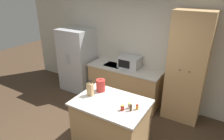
{
  "coord_description": "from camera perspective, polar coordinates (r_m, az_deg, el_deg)",
  "views": [
    {
      "loc": [
        1.72,
        -1.99,
        2.75
      ],
      "look_at": [
        -0.32,
        1.4,
        1.05
      ],
      "focal_mm": 32.0,
      "sensor_mm": 36.0,
      "label": 1
    }
  ],
  "objects": [
    {
      "name": "wall_back",
      "position": [
        4.87,
        8.93,
        5.65
      ],
      "size": [
        7.2,
        0.06,
        2.6
      ],
      "color": "beige",
      "rests_on": "ground_plane"
    },
    {
      "name": "refrigerator",
      "position": [
        5.57,
        -9.74,
        2.96
      ],
      "size": [
        0.84,
        0.76,
        1.7
      ],
      "color": "#B7BABC",
      "rests_on": "ground_plane"
    },
    {
      "name": "back_counter",
      "position": [
        5.03,
        3.55,
        -3.96
      ],
      "size": [
        1.83,
        0.65,
        0.9
      ],
      "color": "tan",
      "rests_on": "ground_plane"
    },
    {
      "name": "pantry_cabinet",
      "position": [
        4.37,
        20.66,
        0.42
      ],
      "size": [
        0.75,
        0.55,
        2.33
      ],
      "color": "tan",
      "rests_on": "ground_plane"
    },
    {
      "name": "kitchen_island",
      "position": [
        3.69,
        -0.3,
        -15.09
      ],
      "size": [
        1.25,
        0.89,
        0.92
      ],
      "color": "tan",
      "rests_on": "ground_plane"
    },
    {
      "name": "microwave",
      "position": [
        4.83,
        5.13,
        2.33
      ],
      "size": [
        0.5,
        0.4,
        0.27
      ],
      "color": "#B2B5B7",
      "rests_on": "back_counter"
    },
    {
      "name": "knife_block",
      "position": [
        3.56,
        -6.27,
        -5.48
      ],
      "size": [
        0.11,
        0.07,
        0.32
      ],
      "color": "tan",
      "rests_on": "kitchen_island"
    },
    {
      "name": "spice_bottle_tall_dark",
      "position": [
        3.2,
        2.98,
        -10.71
      ],
      "size": [
        0.06,
        0.06,
        0.1
      ],
      "color": "#B2281E",
      "rests_on": "kitchen_island"
    },
    {
      "name": "spice_bottle_short_red",
      "position": [
        3.23,
        7.2,
        -10.48
      ],
      "size": [
        0.05,
        0.05,
        0.09
      ],
      "color": "orange",
      "rests_on": "kitchen_island"
    },
    {
      "name": "spice_bottle_amber_oil",
      "position": [
        3.24,
        4.94,
        -10.16
      ],
      "size": [
        0.06,
        0.06,
        0.1
      ],
      "color": "beige",
      "rests_on": "kitchen_island"
    },
    {
      "name": "spice_bottle_green_herb",
      "position": [
        3.18,
        5.44,
        -10.54
      ],
      "size": [
        0.04,
        0.04,
        0.14
      ],
      "color": "#563319",
      "rests_on": "kitchen_island"
    },
    {
      "name": "kettle",
      "position": [
        3.7,
        -3.25,
        -4.39
      ],
      "size": [
        0.17,
        0.17,
        0.25
      ],
      "color": "#B72D28",
      "rests_on": "kitchen_island"
    }
  ]
}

